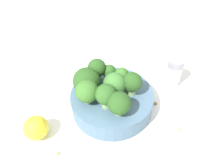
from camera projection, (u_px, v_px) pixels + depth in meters
ground_plane at (112, 107)px, 0.51m from camera, size 3.00×3.00×0.00m
bowl at (112, 101)px, 0.50m from camera, size 0.18×0.18×0.05m
broccoli_floret_0 at (115, 83)px, 0.46m from camera, size 0.05×0.05×0.06m
broccoli_floret_1 at (119, 103)px, 0.42m from camera, size 0.05×0.05×0.05m
broccoli_floret_2 at (106, 95)px, 0.43m from camera, size 0.04×0.04×0.06m
broccoli_floret_3 at (109, 72)px, 0.49m from camera, size 0.03×0.03×0.04m
broccoli_floret_4 at (132, 83)px, 0.46m from camera, size 0.04×0.04×0.06m
broccoli_floret_5 at (86, 82)px, 0.46m from camera, size 0.06×0.06×0.06m
broccoli_floret_6 at (97, 69)px, 0.49m from camera, size 0.04×0.04×0.06m
broccoli_floret_7 at (87, 92)px, 0.44m from camera, size 0.05×0.05×0.06m
broccoli_floret_8 at (122, 76)px, 0.47m from camera, size 0.03×0.03×0.05m
pepper_shaker at (174, 72)px, 0.54m from camera, size 0.04×0.04×0.08m
lemon_wedge at (36, 128)px, 0.44m from camera, size 0.05×0.05×0.05m
almond_crumb_0 at (57, 153)px, 0.42m from camera, size 0.01×0.01×0.01m
almond_crumb_1 at (155, 103)px, 0.52m from camera, size 0.01×0.01×0.01m
almond_crumb_2 at (181, 129)px, 0.46m from camera, size 0.01×0.01×0.01m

